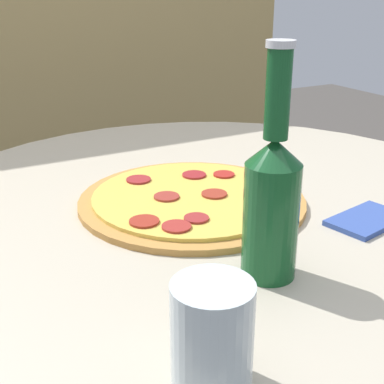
# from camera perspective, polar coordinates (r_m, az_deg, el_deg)

# --- Properties ---
(table) EXTENTS (1.05, 1.05, 0.78)m
(table) POSITION_cam_1_polar(r_m,az_deg,el_deg) (0.98, 2.39, -11.00)
(table) COLOR #B2A893
(table) RESTS_ON ground_plane
(fence_panel) EXTENTS (1.74, 0.04, 1.77)m
(fence_panel) POSITION_cam_1_polar(r_m,az_deg,el_deg) (1.82, -15.11, 13.65)
(fence_panel) COLOR tan
(fence_panel) RESTS_ON ground_plane
(pizza) EXTENTS (0.37, 0.37, 0.02)m
(pizza) POSITION_cam_1_polar(r_m,az_deg,el_deg) (0.87, -0.01, -0.75)
(pizza) COLOR #B77F3D
(pizza) RESTS_ON table
(beer_bottle) EXTENTS (0.07, 0.07, 0.28)m
(beer_bottle) POSITION_cam_1_polar(r_m,az_deg,el_deg) (0.63, 8.51, -0.70)
(beer_bottle) COLOR #144C23
(beer_bottle) RESTS_ON table
(drinking_glass) EXTENTS (0.07, 0.07, 0.10)m
(drinking_glass) POSITION_cam_1_polar(r_m,az_deg,el_deg) (0.48, 2.15, -15.12)
(drinking_glass) COLOR silver
(drinking_glass) RESTS_ON table
(napkin) EXTENTS (0.13, 0.10, 0.01)m
(napkin) POSITION_cam_1_polar(r_m,az_deg,el_deg) (0.85, 18.18, -2.83)
(napkin) COLOR #334C99
(napkin) RESTS_ON table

